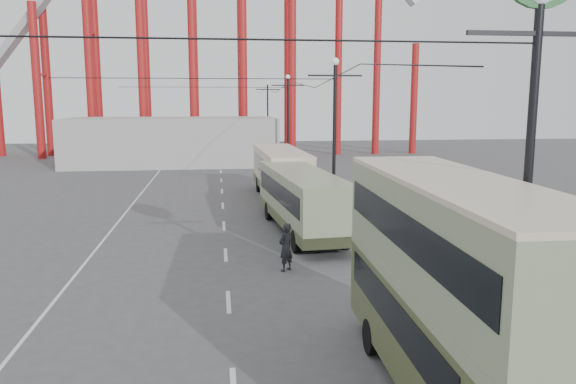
{
  "coord_description": "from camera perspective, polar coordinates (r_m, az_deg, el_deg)",
  "views": [
    {
      "loc": [
        -1.27,
        -14.63,
        6.9
      ],
      "look_at": [
        1.69,
        8.9,
        3.0
      ],
      "focal_mm": 35.0,
      "sensor_mm": 36.0,
      "label": 1
    }
  ],
  "objects": [
    {
      "name": "pedestrian",
      "position": [
        22.88,
        -0.22,
        -5.62
      ],
      "size": [
        0.86,
        0.84,
        1.99
      ],
      "primitive_type": "imported",
      "rotation": [
        0.0,
        0.0,
        3.89
      ],
      "color": "black",
      "rests_on": "ground"
    },
    {
      "name": "lamp_post_mid",
      "position": [
        33.42,
        4.72,
        5.49
      ],
      "size": [
        3.2,
        0.44,
        9.32
      ],
      "color": "black",
      "rests_on": "ground"
    },
    {
      "name": "lamp_post_near",
      "position": [
        13.54,
        23.94,
        12.64
      ],
      "size": [
        3.2,
        0.44,
        10.8
      ],
      "color": "black",
      "rests_on": "ground"
    },
    {
      "name": "ground",
      "position": [
        16.22,
        -2.09,
        -15.83
      ],
      "size": [
        160.0,
        160.0,
        0.0
      ],
      "primitive_type": "plane",
      "color": "#464648",
      "rests_on": "ground"
    },
    {
      "name": "fairground_shed",
      "position": [
        61.97,
        -11.58,
        5.07
      ],
      "size": [
        22.0,
        10.0,
        5.0
      ],
      "primitive_type": "cube",
      "color": "#9F9F9A",
      "rests_on": "ground"
    },
    {
      "name": "road_markings",
      "position": [
        35.02,
        -6.37,
        -2.08
      ],
      "size": [
        12.52,
        120.0,
        0.01
      ],
      "color": "silver",
      "rests_on": "ground"
    },
    {
      "name": "lamp_post_far",
      "position": [
        55.11,
        -0.01,
        7.02
      ],
      "size": [
        3.2,
        0.44,
        9.32
      ],
      "color": "black",
      "rests_on": "ground"
    },
    {
      "name": "single_decker_cream",
      "position": [
        39.59,
        -0.73,
        2.14
      ],
      "size": [
        3.16,
        11.17,
        3.45
      ],
      "rotation": [
        0.0,
        0.0,
        0.03
      ],
      "color": "beige",
      "rests_on": "ground"
    },
    {
      "name": "double_decker_bus",
      "position": [
        13.08,
        16.39,
        -8.72
      ],
      "size": [
        2.7,
        9.79,
        5.22
      ],
      "rotation": [
        0.0,
        0.0,
        -0.02
      ],
      "color": "#404726",
      "rests_on": "ground"
    },
    {
      "name": "lamp_post_distant",
      "position": [
        76.97,
        -2.07,
        7.67
      ],
      "size": [
        3.2,
        0.44,
        9.32
      ],
      "color": "black",
      "rests_on": "ground"
    },
    {
      "name": "single_decker_green",
      "position": [
        29.35,
        1.4,
        -0.64
      ],
      "size": [
        3.56,
        11.56,
        3.22
      ],
      "rotation": [
        0.0,
        0.0,
        0.08
      ],
      "color": "gray",
      "rests_on": "ground"
    }
  ]
}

